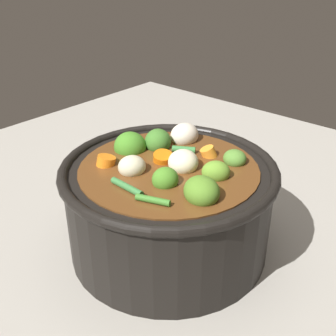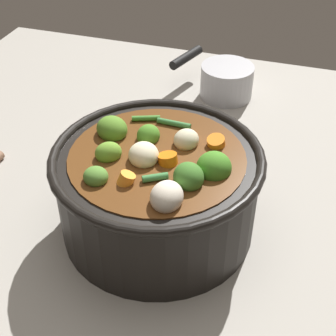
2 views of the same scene
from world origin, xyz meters
name	(u,v)px [view 1 (image 1 of 2)]	position (x,y,z in m)	size (l,w,h in m)	color
ground_plane	(169,246)	(0.00, 0.00, 0.00)	(1.10, 1.10, 0.00)	#9E998E
cooking_pot	(169,204)	(0.00, 0.00, 0.07)	(0.27, 0.27, 0.15)	black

